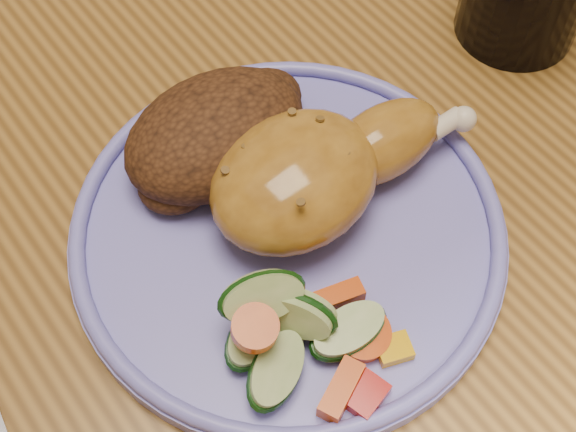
% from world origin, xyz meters
% --- Properties ---
extents(ground, '(4.00, 4.00, 0.00)m').
position_xyz_m(ground, '(0.00, 0.00, 0.00)').
color(ground, brown).
rests_on(ground, ground).
extents(dining_table, '(0.90, 1.40, 0.75)m').
position_xyz_m(dining_table, '(0.00, 0.00, 0.67)').
color(dining_table, brown).
rests_on(dining_table, ground).
extents(plate, '(0.26, 0.26, 0.01)m').
position_xyz_m(plate, '(-0.07, -0.11, 0.76)').
color(plate, '#6D6BCD').
rests_on(plate, dining_table).
extents(plate_rim, '(0.26, 0.26, 0.01)m').
position_xyz_m(plate_rim, '(-0.07, -0.11, 0.77)').
color(plate_rim, '#6D6BCD').
rests_on(plate_rim, plate).
extents(chicken_leg, '(0.18, 0.10, 0.06)m').
position_xyz_m(chicken_leg, '(-0.04, -0.10, 0.79)').
color(chicken_leg, '#AB7423').
rests_on(chicken_leg, plate).
extents(rice_pilaf, '(0.13, 0.09, 0.05)m').
position_xyz_m(rice_pilaf, '(-0.07, -0.04, 0.78)').
color(rice_pilaf, '#422310').
rests_on(rice_pilaf, plate).
extents(vegetable_pile, '(0.10, 0.11, 0.05)m').
position_xyz_m(vegetable_pile, '(-0.11, -0.17, 0.78)').
color(vegetable_pile, '#A50A05').
rests_on(vegetable_pile, plate).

